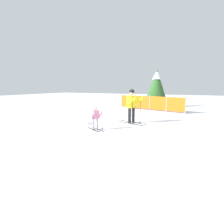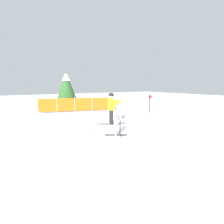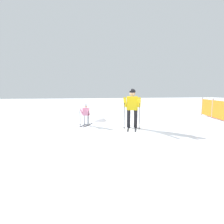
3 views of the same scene
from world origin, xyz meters
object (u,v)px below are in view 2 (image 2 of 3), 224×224
(skier_child, at_px, (116,122))
(trail_marker, at_px, (150,101))
(safety_fence, at_px, (75,104))
(skier_adult, at_px, (112,105))
(conifer_far, at_px, (66,86))

(skier_child, distance_m, trail_marker, 6.55)
(safety_fence, xyz_separation_m, trail_marker, (4.72, -3.13, 0.26))
(skier_adult, xyz_separation_m, skier_child, (-0.94, -1.91, -0.42))
(skier_child, bearing_deg, conifer_far, 114.46)
(skier_adult, relative_size, skier_child, 1.67)
(conifer_far, bearing_deg, trail_marker, -48.44)
(skier_child, height_order, safety_fence, safety_fence)
(skier_child, xyz_separation_m, trail_marker, (5.37, 3.74, 0.25))
(trail_marker, bearing_deg, conifer_far, 131.56)
(skier_adult, bearing_deg, skier_child, -96.68)
(skier_adult, distance_m, skier_child, 2.17)
(trail_marker, bearing_deg, safety_fence, 146.49)
(safety_fence, height_order, conifer_far, conifer_far)
(skier_adult, xyz_separation_m, safety_fence, (-0.29, 4.96, -0.42))
(skier_child, height_order, conifer_far, conifer_far)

